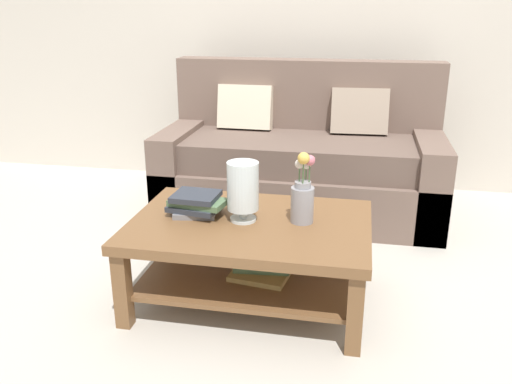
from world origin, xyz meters
name	(u,v)px	position (x,y,z in m)	size (l,w,h in m)	color
ground_plane	(276,263)	(0.00, 0.00, 0.00)	(10.00, 10.00, 0.00)	#B7B2A8
back_wall	(311,16)	(0.00, 1.65, 1.35)	(6.40, 0.12, 2.70)	beige
couch	(301,162)	(0.03, 0.91, 0.36)	(1.96, 0.90, 1.06)	brown
coffee_table	(251,243)	(-0.06, -0.42, 0.32)	(1.17, 0.82, 0.43)	brown
book_stack_main	(196,204)	(-0.35, -0.38, 0.49)	(0.30, 0.24, 0.11)	slate
glass_hurricane_vase	(243,188)	(-0.10, -0.42, 0.60)	(0.16, 0.16, 0.30)	silver
flower_pitcher	(303,196)	(0.19, -0.38, 0.57)	(0.11, 0.12, 0.36)	gray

